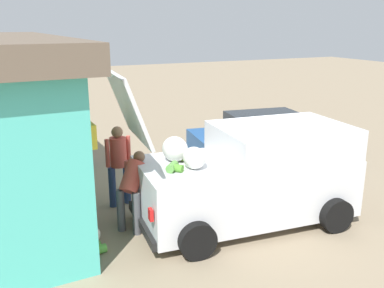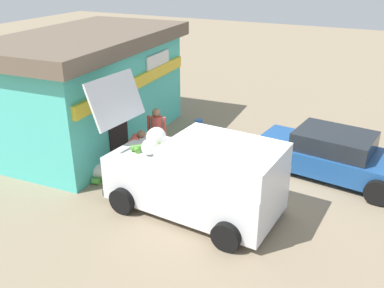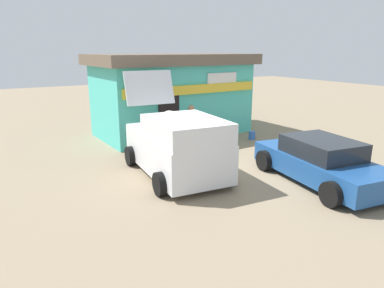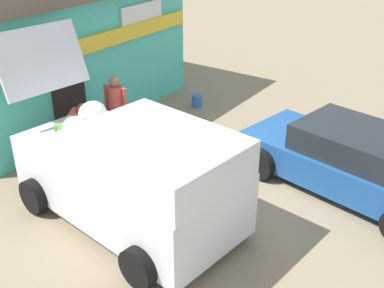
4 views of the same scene
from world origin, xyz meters
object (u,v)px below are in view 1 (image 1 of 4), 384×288
at_px(delivery_van, 251,174).
at_px(vendor_standing, 119,160).
at_px(unloaded_banana_pile, 84,238).
at_px(paint_bucket, 87,158).
at_px(customer_bending, 132,185).
at_px(parked_sedan, 265,137).

distance_m(delivery_van, vendor_standing, 2.76).
height_order(unloaded_banana_pile, paint_bucket, unloaded_banana_pile).
relative_size(delivery_van, paint_bucket, 13.68).
bearing_deg(paint_bucket, customer_bending, -179.61).
bearing_deg(paint_bucket, parked_sedan, -107.33).
bearing_deg(vendor_standing, customer_bending, 176.63).
bearing_deg(delivery_van, unloaded_banana_pile, 85.83).
bearing_deg(vendor_standing, paint_bucket, 1.85).
xyz_separation_m(parked_sedan, vendor_standing, (-1.54, 4.69, 0.40)).
distance_m(delivery_van, customer_bending, 2.28).
xyz_separation_m(vendor_standing, paint_bucket, (3.04, 0.10, -0.83)).
height_order(delivery_van, customer_bending, delivery_van).
relative_size(unloaded_banana_pile, paint_bucket, 2.24).
distance_m(delivery_van, paint_bucket, 5.33).
xyz_separation_m(parked_sedan, customer_bending, (-2.72, 4.76, 0.27)).
xyz_separation_m(delivery_van, paint_bucket, (4.77, 2.24, -0.76)).
height_order(customer_bending, unloaded_banana_pile, customer_bending).
bearing_deg(delivery_van, paint_bucket, 25.18).
xyz_separation_m(customer_bending, paint_bucket, (4.22, 0.03, -0.70)).
bearing_deg(delivery_van, parked_sedan, -37.89).
distance_m(parked_sedan, customer_bending, 5.49).
distance_m(parked_sedan, vendor_standing, 4.96).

